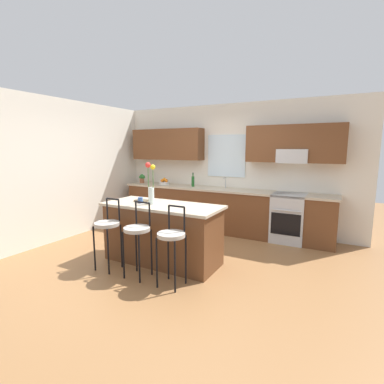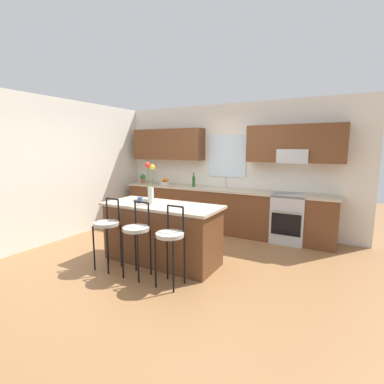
# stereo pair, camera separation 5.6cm
# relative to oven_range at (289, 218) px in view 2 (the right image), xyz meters

# --- Properties ---
(ground_plane) EXTENTS (14.00, 14.00, 0.00)m
(ground_plane) POSITION_rel_oven_range_xyz_m (-1.41, -1.68, -0.46)
(ground_plane) COLOR olive
(wall_left) EXTENTS (0.12, 4.60, 2.70)m
(wall_left) POSITION_rel_oven_range_xyz_m (-3.97, -1.38, 0.89)
(wall_left) COLOR silver
(wall_left) RESTS_ON ground
(back_wall_assembly) EXTENTS (5.60, 0.50, 2.70)m
(back_wall_assembly) POSITION_rel_oven_range_xyz_m (-1.38, 0.31, 1.05)
(back_wall_assembly) COLOR silver
(back_wall_assembly) RESTS_ON ground
(counter_run) EXTENTS (4.56, 0.64, 0.92)m
(counter_run) POSITION_rel_oven_range_xyz_m (-1.41, 0.02, 0.01)
(counter_run) COLOR brown
(counter_run) RESTS_ON ground
(sink_faucet) EXTENTS (0.02, 0.13, 0.23)m
(sink_faucet) POSITION_rel_oven_range_xyz_m (-1.36, 0.17, 0.60)
(sink_faucet) COLOR #B7BABC
(sink_faucet) RESTS_ON counter_run
(oven_range) EXTENTS (0.60, 0.64, 0.92)m
(oven_range) POSITION_rel_oven_range_xyz_m (0.00, 0.00, 0.00)
(oven_range) COLOR #B7BABC
(oven_range) RESTS_ON ground
(kitchen_island) EXTENTS (1.86, 0.78, 0.92)m
(kitchen_island) POSITION_rel_oven_range_xyz_m (-1.56, -1.96, 0.00)
(kitchen_island) COLOR brown
(kitchen_island) RESTS_ON ground
(bar_stool_near) EXTENTS (0.36, 0.36, 1.04)m
(bar_stool_near) POSITION_rel_oven_range_xyz_m (-2.11, -2.57, 0.18)
(bar_stool_near) COLOR black
(bar_stool_near) RESTS_ON ground
(bar_stool_middle) EXTENTS (0.36, 0.36, 1.04)m
(bar_stool_middle) POSITION_rel_oven_range_xyz_m (-1.56, -2.57, 0.18)
(bar_stool_middle) COLOR black
(bar_stool_middle) RESTS_ON ground
(bar_stool_far) EXTENTS (0.36, 0.36, 1.04)m
(bar_stool_far) POSITION_rel_oven_range_xyz_m (-1.01, -2.57, 0.18)
(bar_stool_far) COLOR black
(bar_stool_far) RESTS_ON ground
(flower_vase) EXTENTS (0.16, 0.09, 0.64)m
(flower_vase) POSITION_rel_oven_range_xyz_m (-1.71, -2.03, 0.74)
(flower_vase) COLOR silver
(flower_vase) RESTS_ON kitchen_island
(mug_ceramic) EXTENTS (0.08, 0.08, 0.09)m
(mug_ceramic) POSITION_rel_oven_range_xyz_m (-1.91, -2.04, 0.51)
(mug_ceramic) COLOR #33518C
(mug_ceramic) RESTS_ON kitchen_island
(cookbook) EXTENTS (0.20, 0.15, 0.03)m
(cookbook) POSITION_rel_oven_range_xyz_m (-1.96, -1.94, 0.48)
(cookbook) COLOR brown
(cookbook) RESTS_ON kitchen_island
(fruit_bowl_oranges) EXTENTS (0.24, 0.24, 0.16)m
(fruit_bowl_oranges) POSITION_rel_oven_range_xyz_m (-2.84, 0.03, 0.51)
(fruit_bowl_oranges) COLOR silver
(fruit_bowl_oranges) RESTS_ON counter_run
(bottle_olive_oil) EXTENTS (0.06, 0.06, 0.31)m
(bottle_olive_oil) POSITION_rel_oven_range_xyz_m (-2.07, 0.02, 0.58)
(bottle_olive_oil) COLOR #1E5923
(bottle_olive_oil) RESTS_ON counter_run
(potted_plant_small) EXTENTS (0.17, 0.11, 0.22)m
(potted_plant_small) POSITION_rel_oven_range_xyz_m (-3.49, 0.02, 0.58)
(potted_plant_small) COLOR #9E5B3D
(potted_plant_small) RESTS_ON counter_run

